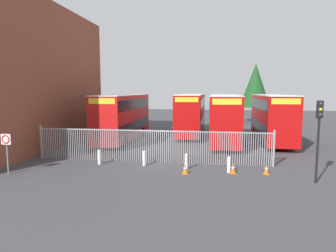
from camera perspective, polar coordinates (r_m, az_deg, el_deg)
name	(u,v)px	position (r m, az deg, el deg)	size (l,w,h in m)	color
ground_plane	(175,142)	(28.02, 1.29, -3.12)	(100.00, 100.00, 0.00)	#3D3D42
depot_building_brick	(18,77)	(28.50, -26.64, 8.38)	(7.07, 18.93, 11.93)	brown
palisade_fence	(150,145)	(20.15, -3.39, -3.60)	(16.08, 0.14, 2.35)	gray
double_decker_bus_near_gate	(123,116)	(28.79, -8.53, 1.94)	(2.54, 10.81, 4.42)	red
double_decker_bus_behind_fence_left	(224,117)	(27.85, 10.70, 1.74)	(2.54, 10.81, 4.42)	#B70C0C
double_decker_bus_behind_fence_right	(191,113)	(32.51, 4.44, 2.53)	(2.54, 10.81, 4.42)	#B70C0C
double_decker_bus_far_back	(272,116)	(29.62, 19.22, 1.77)	(2.54, 10.81, 4.42)	#B70C0C
bollard_near_left	(99,157)	(20.15, -12.97, -5.80)	(0.20, 0.20, 0.95)	silver
bollard_center_front	(144,158)	(19.34, -4.58, -6.18)	(0.20, 0.20, 0.95)	silver
bollard_near_right	(186,161)	(18.50, 3.49, -6.77)	(0.20, 0.20, 0.95)	silver
bollard_far_right	(229,165)	(18.02, 11.53, -7.25)	(0.20, 0.20, 0.95)	silver
traffic_cone_by_gate	(185,169)	(17.50, 3.30, -8.18)	(0.34, 0.34, 0.59)	orange
traffic_cone_mid_forecourt	(233,168)	(17.98, 12.30, -7.92)	(0.34, 0.34, 0.59)	orange
traffic_cone_near_kerb	(266,169)	(18.30, 18.26, -7.85)	(0.34, 0.34, 0.59)	orange
speed_limit_sign_post	(6,144)	(19.35, -28.47, -3.04)	(0.60, 0.14, 2.40)	slate
traffic_light_kerbside	(319,126)	(17.09, 26.84, -0.05)	(0.28, 0.33, 4.30)	black
tree_tall_back	(255,86)	(48.57, 16.31, 7.41)	(4.69, 4.69, 8.97)	#4C3823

